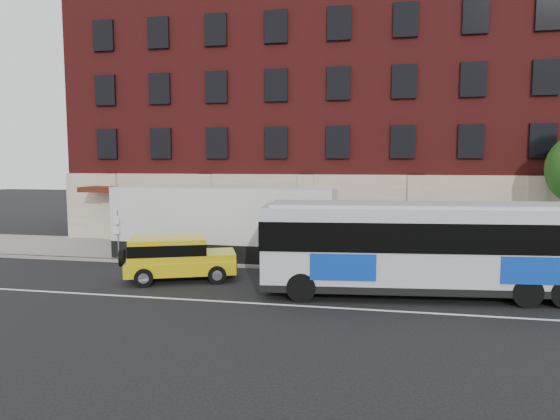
% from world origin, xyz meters
% --- Properties ---
extents(ground, '(120.00, 120.00, 0.00)m').
position_xyz_m(ground, '(0.00, 0.00, 0.00)').
color(ground, black).
rests_on(ground, ground).
extents(sidewalk, '(60.00, 6.00, 0.15)m').
position_xyz_m(sidewalk, '(0.00, 9.00, 0.07)').
color(sidewalk, gray).
rests_on(sidewalk, ground).
extents(kerb, '(60.00, 0.25, 0.15)m').
position_xyz_m(kerb, '(0.00, 6.00, 0.07)').
color(kerb, gray).
rests_on(kerb, ground).
extents(lane_line, '(60.00, 0.12, 0.01)m').
position_xyz_m(lane_line, '(0.00, 0.50, 0.01)').
color(lane_line, white).
rests_on(lane_line, ground).
extents(building, '(30.00, 12.10, 15.00)m').
position_xyz_m(building, '(-0.01, 16.92, 7.58)').
color(building, '#5C1715').
rests_on(building, sidewalk).
extents(sign_pole, '(0.30, 0.20, 2.50)m').
position_xyz_m(sign_pole, '(-8.50, 6.15, 1.45)').
color(sign_pole, gray).
rests_on(sign_pole, ground).
extents(city_bus, '(12.60, 3.92, 3.40)m').
position_xyz_m(city_bus, '(5.90, 2.67, 1.87)').
color(city_bus, silver).
rests_on(city_bus, ground).
extents(yellow_suv, '(4.78, 3.28, 1.79)m').
position_xyz_m(yellow_suv, '(-4.20, 3.10, 1.03)').
color(yellow_suv, yellow).
rests_on(yellow_suv, ground).
extents(shipping_container, '(10.97, 2.65, 3.63)m').
position_xyz_m(shipping_container, '(-3.44, 7.15, 1.80)').
color(shipping_container, black).
rests_on(shipping_container, ground).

